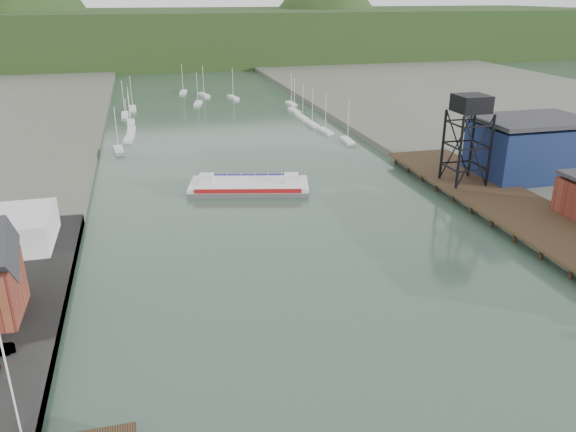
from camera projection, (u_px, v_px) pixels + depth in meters
east_pier at (514, 206)px, 92.88m from camera, size 14.00×70.00×2.45m
flagpole at (8, 373)px, 43.05m from camera, size 0.16×0.16×12.00m
lift_tower at (471, 109)px, 99.01m from camera, size 6.50×6.50×16.00m
blue_shed at (529, 148)px, 107.48m from camera, size 20.50×14.50×11.30m
marina_sailboats at (216, 115)px, 168.94m from camera, size 57.71×92.65×0.90m
distant_hills at (169, 40)px, 310.77m from camera, size 500.00×120.00×80.00m
chain_ferry at (249, 186)px, 105.64m from camera, size 23.57×13.74×3.19m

